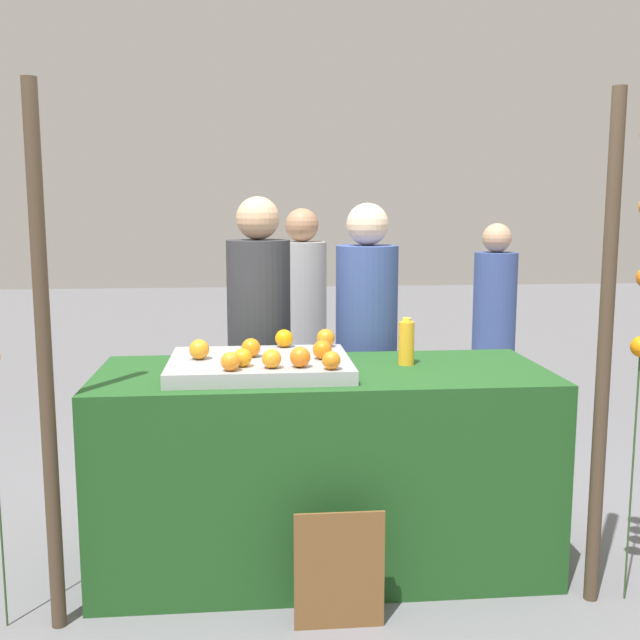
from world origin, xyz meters
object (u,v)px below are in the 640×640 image
(orange_0, at_px, (284,338))
(juice_bottle, at_px, (406,343))
(vendor_right, at_px, (366,368))
(vendor_left, at_px, (260,365))
(stall_counter, at_px, (323,467))
(orange_1, at_px, (272,359))
(chalkboard_sign, at_px, (339,571))

(orange_0, bearing_deg, juice_bottle, -16.58)
(vendor_right, bearing_deg, vendor_left, 175.40)
(orange_0, xyz_separation_m, vendor_left, (-0.11, 0.46, -0.22))
(stall_counter, distance_m, juice_bottle, 0.68)
(stall_counter, xyz_separation_m, orange_1, (-0.23, -0.22, 0.55))
(juice_bottle, height_order, vendor_left, vendor_left)
(stall_counter, distance_m, chalkboard_sign, 0.59)
(juice_bottle, relative_size, chalkboard_sign, 0.45)
(orange_0, distance_m, vendor_left, 0.52)
(orange_1, distance_m, vendor_left, 0.94)
(chalkboard_sign, distance_m, vendor_right, 1.34)
(stall_counter, height_order, orange_1, orange_1)
(vendor_right, bearing_deg, juice_bottle, -80.85)
(orange_0, xyz_separation_m, orange_1, (-0.07, -0.46, -0.00))
(orange_0, xyz_separation_m, chalkboard_sign, (0.17, -0.79, -0.77))
(orange_1, bearing_deg, juice_bottle, 25.52)
(orange_0, relative_size, vendor_left, 0.05)
(orange_1, xyz_separation_m, juice_bottle, (0.62, 0.30, 0.00))
(stall_counter, xyz_separation_m, vendor_right, (0.29, 0.65, 0.31))
(orange_0, bearing_deg, orange_1, -98.86)
(orange_1, distance_m, chalkboard_sign, 0.87)
(stall_counter, xyz_separation_m, juice_bottle, (0.39, 0.08, 0.55))
(stall_counter, relative_size, orange_1, 25.03)
(orange_0, bearing_deg, stall_counter, -56.00)
(stall_counter, bearing_deg, vendor_left, 111.33)
(orange_1, xyz_separation_m, vendor_left, (-0.04, 0.92, -0.22))
(orange_0, distance_m, juice_bottle, 0.57)
(orange_1, xyz_separation_m, chalkboard_sign, (0.24, -0.33, -0.77))
(stall_counter, relative_size, juice_bottle, 9.19)
(orange_0, height_order, vendor_left, vendor_left)
(juice_bottle, relative_size, vendor_right, 0.13)
(chalkboard_sign, relative_size, vendor_right, 0.29)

